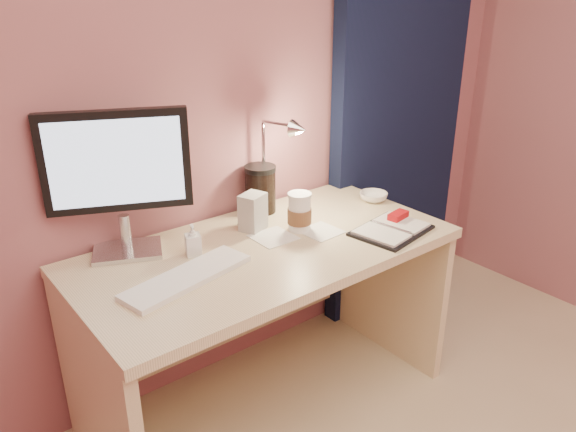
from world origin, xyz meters
TOP-DOWN VIEW (x-y plane):
  - room at (0.95, 1.69)m, footprint 3.50×3.50m
  - desk at (0.00, 1.45)m, footprint 1.40×0.70m
  - monitor at (-0.42, 1.64)m, footprint 0.46×0.25m
  - keyboard at (-0.35, 1.34)m, footprint 0.48×0.22m
  - planner at (0.46, 1.18)m, footprint 0.32×0.26m
  - paper_a at (0.24, 1.35)m, footprint 0.15×0.15m
  - paper_b at (0.06, 1.42)m, footprint 0.15×0.15m
  - coffee_cup at (0.19, 1.42)m, footprint 0.09×0.09m
  - bowl at (0.64, 1.45)m, footprint 0.15×0.15m
  - lotion_bottle at (-0.24, 1.48)m, footprint 0.07×0.07m
  - dark_jar at (0.18, 1.66)m, footprint 0.13×0.13m
  - product_box at (0.05, 1.53)m, footprint 0.12×0.11m
  - desk_lamp at (0.18, 1.59)m, footprint 0.15×0.24m

SIDE VIEW (x-z plane):
  - desk at x=0.00m, z-range 0.14..0.87m
  - paper_a at x=0.24m, z-range 0.73..0.73m
  - paper_b at x=0.06m, z-range 0.73..0.73m
  - keyboard at x=-0.35m, z-range 0.73..0.75m
  - planner at x=0.46m, z-range 0.72..0.76m
  - bowl at x=0.64m, z-range 0.73..0.77m
  - lotion_bottle at x=-0.24m, z-range 0.73..0.85m
  - coffee_cup at x=0.19m, z-range 0.73..0.88m
  - product_box at x=0.05m, z-range 0.73..0.88m
  - dark_jar at x=0.18m, z-range 0.73..0.91m
  - desk_lamp at x=0.18m, z-range 0.78..1.18m
  - monitor at x=-0.42m, z-range 0.78..1.30m
  - room at x=0.95m, z-range -0.61..2.89m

